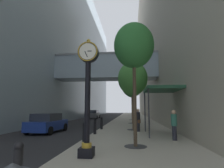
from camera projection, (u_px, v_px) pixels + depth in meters
ground_plane at (112, 121)px, 27.76m from camera, size 110.00×110.00×0.00m
sidewalk_right at (133, 120)px, 30.40m from camera, size 6.34×80.00×0.14m
building_block_left at (54, 37)px, 33.93m from camera, size 22.59×80.00×30.87m
building_block_right at (174, 9)px, 32.28m from camera, size 9.00×80.00×39.67m
street_clock at (88, 90)px, 7.14m from camera, size 0.84×0.55×4.69m
bollard_nearest at (18, 164)px, 4.11m from camera, size 0.22×0.22×1.08m
bollard_third at (84, 131)px, 10.00m from camera, size 0.22×0.22×1.08m
bollard_fourth at (95, 126)px, 12.95m from camera, size 0.22×0.22×1.08m
bollard_fifth at (102, 123)px, 15.89m from camera, size 0.22×0.22×1.08m
street_tree_near at (134, 46)px, 9.32m from camera, size 2.08×2.08×6.28m
street_tree_mid_near at (133, 79)px, 16.00m from camera, size 2.64×2.64×6.01m
street_tree_mid_far at (132, 84)px, 22.82m from camera, size 2.83×2.83×6.51m
street_tree_far at (132, 89)px, 29.59m from camera, size 2.40×2.40×6.37m
pedestrian_walking at (138, 119)px, 14.36m from camera, size 0.43×0.51×1.80m
pedestrian_by_clock at (174, 124)px, 10.44m from camera, size 0.36×0.36×1.74m
storefront_awning at (161, 90)px, 13.00m from camera, size 2.40×3.60×3.30m
car_blue_near at (47, 123)px, 14.76m from camera, size 2.22×4.15×1.57m
car_grey_mid at (94, 114)px, 35.39m from camera, size 2.11×4.58×1.67m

